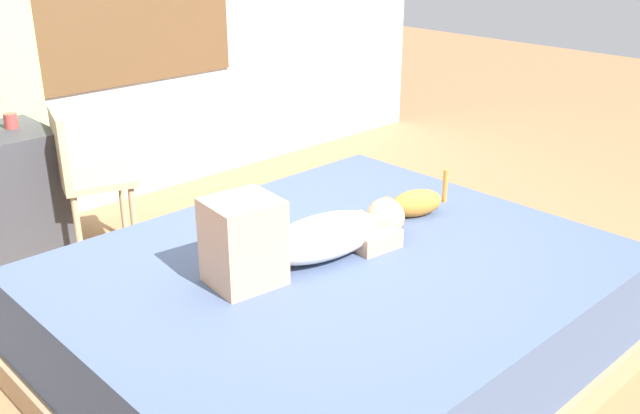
{
  "coord_description": "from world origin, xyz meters",
  "views": [
    {
      "loc": [
        -1.9,
        -1.9,
        1.84
      ],
      "look_at": [
        0.05,
        0.15,
        0.67
      ],
      "focal_mm": 40.17,
      "sensor_mm": 36.0,
      "label": 1
    }
  ],
  "objects": [
    {
      "name": "bed",
      "position": [
        -0.05,
        -0.05,
        0.26
      ],
      "size": [
        2.23,
        1.85,
        0.52
      ],
      "color": "#997A56",
      "rests_on": "ground"
    },
    {
      "name": "ground_plane",
      "position": [
        0.0,
        0.0,
        0.0
      ],
      "size": [
        16.0,
        16.0,
        0.0
      ],
      "primitive_type": "plane",
      "color": "olive"
    },
    {
      "name": "cup",
      "position": [
        -0.5,
        2.04,
        0.78
      ],
      "size": [
        0.07,
        0.07,
        0.08
      ],
      "primitive_type": "cylinder",
      "color": "#B23D38",
      "rests_on": "desk"
    },
    {
      "name": "person_lying",
      "position": [
        -0.15,
        0.03,
        0.64
      ],
      "size": [
        0.94,
        0.35,
        0.34
      ],
      "color": "silver",
      "rests_on": "bed"
    },
    {
      "name": "chair_by_desk",
      "position": [
        -0.28,
        1.71,
        0.51
      ],
      "size": [
        0.48,
        0.48,
        0.86
      ],
      "color": "tan",
      "rests_on": "ground"
    },
    {
      "name": "cat",
      "position": [
        0.53,
        0.03,
        0.59
      ],
      "size": [
        0.34,
        0.2,
        0.21
      ],
      "color": "#C67A2D",
      "rests_on": "bed"
    }
  ]
}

